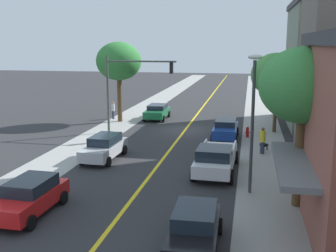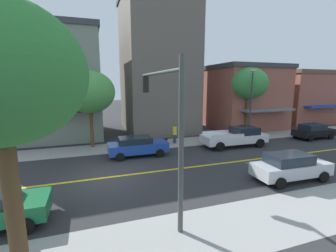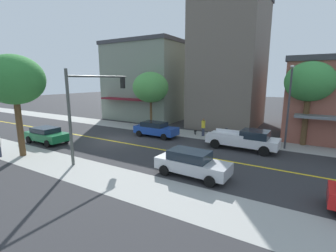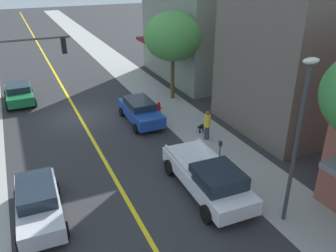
# 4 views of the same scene
# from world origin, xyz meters

# --- Properties ---
(ground_plane) EXTENTS (140.00, 140.00, 0.00)m
(ground_plane) POSITION_xyz_m (0.00, 0.00, 0.00)
(ground_plane) COLOR #2D2D30
(sidewalk_left) EXTENTS (3.28, 126.00, 0.01)m
(sidewalk_left) POSITION_xyz_m (-6.58, 0.00, 0.00)
(sidewalk_left) COLOR #9E9E99
(sidewalk_left) RESTS_ON ground
(sidewalk_right) EXTENTS (3.28, 126.00, 0.01)m
(sidewalk_right) POSITION_xyz_m (6.58, 0.00, 0.00)
(sidewalk_right) COLOR #9E9E99
(sidewalk_right) RESTS_ON ground
(road_centerline_stripe) EXTENTS (0.20, 126.00, 0.00)m
(road_centerline_stripe) POSITION_xyz_m (0.00, 0.00, 0.00)
(road_centerline_stripe) COLOR yellow
(road_centerline_stripe) RESTS_ON ground
(brick_apartment_block) EXTENTS (10.32, 11.24, 11.10)m
(brick_apartment_block) POSITION_xyz_m (-13.39, -5.23, 5.56)
(brick_apartment_block) COLOR gray
(brick_apartment_block) RESTS_ON ground
(tan_rowhouse) EXTENTS (9.55, 7.88, 15.59)m
(tan_rowhouse) POSITION_xyz_m (-13.40, 6.91, 7.81)
(tan_rowhouse) COLOR #665B51
(tan_rowhouse) RESTS_ON ground
(corner_shop_building) EXTENTS (12.54, 8.79, 7.86)m
(corner_shop_building) POSITION_xyz_m (-13.39, 17.99, 3.94)
(corner_shop_building) COLOR #935142
(corner_shop_building) RESTS_ON ground
(pale_office_building) EXTENTS (10.06, 8.43, 7.39)m
(pale_office_building) POSITION_xyz_m (-13.39, 28.40, 3.71)
(pale_office_building) COLOR #935142
(pale_office_building) RESTS_ON ground
(street_tree_left_near) EXTENTS (4.01, 4.01, 7.32)m
(street_tree_left_near) POSITION_xyz_m (-7.76, 15.64, 5.56)
(street_tree_left_near) COLOR brown
(street_tree_left_near) RESTS_ON ground
(street_tree_right_corner) EXTENTS (4.30, 4.30, 6.68)m
(street_tree_right_corner) POSITION_xyz_m (-7.57, -0.81, 4.84)
(street_tree_right_corner) COLOR brown
(street_tree_right_corner) RESTS_ON ground
(fire_hydrant) EXTENTS (0.44, 0.24, 0.85)m
(fire_hydrant) POSITION_xyz_m (-5.36, 1.62, 0.42)
(fire_hydrant) COLOR red
(fire_hydrant) RESTS_ON ground
(parking_meter) EXTENTS (0.12, 0.18, 1.27)m
(parking_meter) POSITION_xyz_m (-5.63, 9.26, 0.84)
(parking_meter) COLOR #4C4C51
(parking_meter) RESTS_ON ground
(traffic_light_mast) EXTENTS (5.89, 0.32, 6.49)m
(traffic_light_mast) POSITION_xyz_m (4.34, 2.16, 4.38)
(traffic_light_mast) COLOR #474C47
(traffic_light_mast) RESTS_ON ground
(street_lamp) EXTENTS (0.70, 0.36, 6.92)m
(street_lamp) POSITION_xyz_m (-5.60, 14.35, 4.23)
(street_lamp) COLOR #38383D
(street_lamp) RESTS_ON ground
(black_sedan_left_curb) EXTENTS (2.03, 4.29, 1.51)m
(black_sedan_left_curb) POSITION_xyz_m (-3.62, 20.66, 0.79)
(black_sedan_left_curb) COLOR black
(black_sedan_left_curb) RESTS_ON ground
(blue_sedan_left_curb) EXTENTS (2.01, 4.54, 1.51)m
(blue_sedan_left_curb) POSITION_xyz_m (-3.64, 2.48, 0.80)
(blue_sedan_left_curb) COLOR #1E429E
(blue_sedan_left_curb) RESTS_ON ground
(silver_sedan_right_curb) EXTENTS (2.06, 4.58, 1.57)m
(silver_sedan_right_curb) POSITION_xyz_m (3.71, 10.00, 0.82)
(silver_sedan_right_curb) COLOR #B7BABF
(silver_sedan_right_curb) RESTS_ON ground
(white_pickup_truck) EXTENTS (2.46, 5.86, 1.71)m
(white_pickup_truck) POSITION_xyz_m (-3.63, 11.41, 0.87)
(white_pickup_truck) COLOR silver
(white_pickup_truck) RESTS_ON ground
(pedestrian_yellow_shirt) EXTENTS (0.39, 0.39, 1.84)m
(pedestrian_yellow_shirt) POSITION_xyz_m (-6.40, 6.58, 0.97)
(pedestrian_yellow_shirt) COLOR #33384C
(pedestrian_yellow_shirt) RESTS_ON ground
(small_dog) EXTENTS (0.70, 0.55, 0.55)m
(small_dog) POSITION_xyz_m (-6.55, 5.62, 0.36)
(small_dog) COLOR black
(small_dog) RESTS_ON ground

